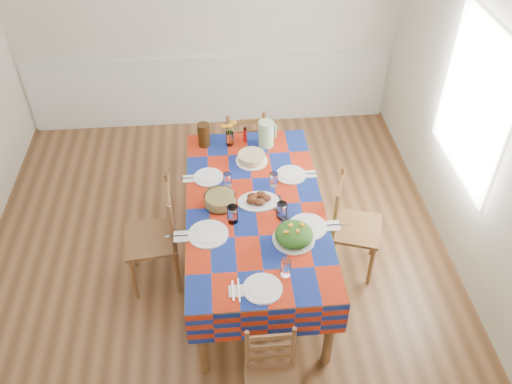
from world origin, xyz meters
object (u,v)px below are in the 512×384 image
green_pitcher (266,134)px  chair_near (272,381)px  chair_far (245,146)px  chair_left (157,238)px  chair_right (351,227)px  tea_pitcher (204,135)px  meat_platter (258,200)px  dining_table (255,213)px

green_pitcher → chair_near: (-0.18, -2.23, -0.55)m
chair_far → chair_left: size_ratio=0.91×
chair_far → chair_left: 1.62m
chair_left → chair_far: bearing=142.2°
chair_left → chair_right: size_ratio=1.05×
green_pitcher → chair_far: 0.74m
chair_left → chair_right: 1.73m
green_pitcher → tea_pitcher: green_pitcher is taller
meat_platter → chair_near: bearing=-91.2°
chair_far → dining_table: bearing=85.7°
meat_platter → green_pitcher: (0.15, 0.82, 0.10)m
chair_left → chair_right: (1.73, 0.01, -0.03)m
dining_table → green_pitcher: size_ratio=8.41×
green_pitcher → chair_right: (0.69, -0.84, -0.48)m
green_pitcher → chair_left: 1.42m
chair_right → meat_platter: bearing=107.3°
dining_table → chair_left: chair_left is taller
green_pitcher → chair_left: size_ratio=0.24×
tea_pitcher → chair_near: (0.41, -2.28, -0.54)m
chair_far → chair_left: chair_left is taller
chair_far → chair_right: bearing=118.5°
meat_platter → chair_far: bearing=91.2°
green_pitcher → chair_far: green_pitcher is taller
green_pitcher → chair_left: green_pitcher is taller
meat_platter → chair_left: 0.96m
green_pitcher → chair_near: 2.31m
chair_left → tea_pitcher: bearing=147.9°
chair_left → green_pitcher: bearing=123.9°
dining_table → chair_left: size_ratio=2.04×
meat_platter → chair_right: size_ratio=0.35×
chair_near → chair_far: chair_far is taller
dining_table → green_pitcher: 0.90m
meat_platter → tea_pitcher: (-0.44, 0.87, 0.09)m
chair_far → chair_left: (-0.87, -1.36, 0.05)m
meat_platter → dining_table: bearing=-130.2°
meat_platter → chair_left: bearing=-178.0°
dining_table → chair_right: bearing=1.0°
tea_pitcher → chair_left: bearing=-116.7°
tea_pitcher → chair_left: 1.10m
dining_table → chair_left: bearing=179.7°
dining_table → green_pitcher: green_pitcher is taller
meat_platter → chair_near: 1.48m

